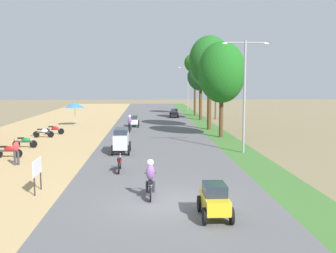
{
  "coord_description": "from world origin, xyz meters",
  "views": [
    {
      "loc": [
        -0.71,
        -15.39,
        4.95
      ],
      "look_at": [
        0.79,
        14.33,
        1.51
      ],
      "focal_mm": 42.23,
      "sensor_mm": 36.0,
      "label": 1
    }
  ],
  "objects_px": {
    "median_tree_second": "(210,61)",
    "median_tree_third": "(201,77)",
    "streetlamp_near": "(245,89)",
    "motorbike_ahead_third": "(120,137)",
    "car_hatchback_yellow": "(215,199)",
    "car_sedan_white": "(134,120)",
    "median_tree_fourth": "(195,64)",
    "car_van_silver": "(121,139)",
    "pedestrian_on_shoulder": "(16,150)",
    "utility_pole_near": "(216,81)",
    "parked_motorbike_third": "(44,132)",
    "parked_motorbike_nearest": "(8,150)",
    "motorbike_ahead_fourth": "(130,124)",
    "motorbike_ahead_second": "(120,162)",
    "utility_pole_far": "(222,81)",
    "car_sedan_black": "(174,113)",
    "motorbike_foreground_rider": "(150,180)",
    "parked_motorbike_second": "(25,141)",
    "streetlamp_mid": "(188,85)",
    "median_tree_nearest": "(222,72)",
    "street_signboard": "(37,169)",
    "vendor_umbrella": "(75,105)",
    "parked_motorbike_fourth": "(54,129)"
  },
  "relations": [
    {
      "from": "parked_motorbike_second",
      "to": "parked_motorbike_nearest",
      "type": "bearing_deg",
      "value": -88.4
    },
    {
      "from": "car_hatchback_yellow",
      "to": "car_sedan_white",
      "type": "xyz_separation_m",
      "value": [
        -3.89,
        28.67,
        -0.01
      ]
    },
    {
      "from": "car_van_silver",
      "to": "car_sedan_white",
      "type": "bearing_deg",
      "value": 88.92
    },
    {
      "from": "parked_motorbike_third",
      "to": "streetlamp_near",
      "type": "relative_size",
      "value": 0.24
    },
    {
      "from": "vendor_umbrella",
      "to": "parked_motorbike_nearest",
      "type": "bearing_deg",
      "value": -92.6
    },
    {
      "from": "parked_motorbike_fourth",
      "to": "parked_motorbike_second",
      "type": "bearing_deg",
      "value": -93.28
    },
    {
      "from": "car_sedan_white",
      "to": "parked_motorbike_nearest",
      "type": "bearing_deg",
      "value": -113.6
    },
    {
      "from": "motorbike_ahead_second",
      "to": "motorbike_foreground_rider",
      "type": "bearing_deg",
      "value": -71.77
    },
    {
      "from": "streetlamp_mid",
      "to": "motorbike_ahead_fourth",
      "type": "height_order",
      "value": "streetlamp_mid"
    },
    {
      "from": "median_tree_third",
      "to": "median_tree_fourth",
      "type": "distance_m",
      "value": 6.97
    },
    {
      "from": "car_van_silver",
      "to": "motorbike_foreground_rider",
      "type": "bearing_deg",
      "value": -79.67
    },
    {
      "from": "median_tree_nearest",
      "to": "motorbike_foreground_rider",
      "type": "relative_size",
      "value": 4.6
    },
    {
      "from": "parked_motorbike_nearest",
      "to": "motorbike_ahead_second",
      "type": "bearing_deg",
      "value": -29.91
    },
    {
      "from": "parked_motorbike_third",
      "to": "car_hatchback_yellow",
      "type": "height_order",
      "value": "car_hatchback_yellow"
    },
    {
      "from": "car_van_silver",
      "to": "motorbike_ahead_second",
      "type": "distance_m",
      "value": 5.49
    },
    {
      "from": "median_tree_nearest",
      "to": "utility_pole_far",
      "type": "height_order",
      "value": "utility_pole_far"
    },
    {
      "from": "utility_pole_far",
      "to": "median_tree_fourth",
      "type": "bearing_deg",
      "value": 119.85
    },
    {
      "from": "parked_motorbike_nearest",
      "to": "parked_motorbike_third",
      "type": "distance_m",
      "value": 9.13
    },
    {
      "from": "median_tree_fourth",
      "to": "streetlamp_near",
      "type": "relative_size",
      "value": 1.17
    },
    {
      "from": "median_tree_second",
      "to": "median_tree_third",
      "type": "bearing_deg",
      "value": 87.34
    },
    {
      "from": "pedestrian_on_shoulder",
      "to": "utility_pole_near",
      "type": "relative_size",
      "value": 0.17
    },
    {
      "from": "parked_motorbike_second",
      "to": "motorbike_ahead_third",
      "type": "distance_m",
      "value": 7.03
    },
    {
      "from": "median_tree_third",
      "to": "car_sedan_black",
      "type": "distance_m",
      "value": 6.36
    },
    {
      "from": "streetlamp_near",
      "to": "car_sedan_white",
      "type": "distance_m",
      "value": 18.14
    },
    {
      "from": "median_tree_third",
      "to": "parked_motorbike_nearest",
      "type": "bearing_deg",
      "value": -122.69
    },
    {
      "from": "median_tree_third",
      "to": "utility_pole_near",
      "type": "xyz_separation_m",
      "value": [
        2.09,
        1.04,
        -0.48
      ]
    },
    {
      "from": "car_sedan_black",
      "to": "motorbike_foreground_rider",
      "type": "height_order",
      "value": "motorbike_foreground_rider"
    },
    {
      "from": "median_tree_third",
      "to": "streetlamp_near",
      "type": "bearing_deg",
      "value": -90.3
    },
    {
      "from": "utility_pole_far",
      "to": "car_van_silver",
      "type": "relative_size",
      "value": 3.94
    },
    {
      "from": "streetlamp_mid",
      "to": "car_van_silver",
      "type": "distance_m",
      "value": 39.13
    },
    {
      "from": "streetlamp_near",
      "to": "median_tree_fourth",
      "type": "bearing_deg",
      "value": 89.63
    },
    {
      "from": "pedestrian_on_shoulder",
      "to": "utility_pole_near",
      "type": "distance_m",
      "value": 32.31
    },
    {
      "from": "parked_motorbike_third",
      "to": "car_sedan_black",
      "type": "relative_size",
      "value": 0.8
    },
    {
      "from": "street_signboard",
      "to": "motorbike_ahead_second",
      "type": "relative_size",
      "value": 0.83
    },
    {
      "from": "car_sedan_black",
      "to": "car_hatchback_yellow",
      "type": "bearing_deg",
      "value": -91.65
    },
    {
      "from": "pedestrian_on_shoulder",
      "to": "median_tree_third",
      "type": "relative_size",
      "value": 0.23
    },
    {
      "from": "streetlamp_near",
      "to": "motorbike_ahead_third",
      "type": "bearing_deg",
      "value": 153.17
    },
    {
      "from": "utility_pole_near",
      "to": "motorbike_ahead_third",
      "type": "bearing_deg",
      "value": -118.96
    },
    {
      "from": "utility_pole_near",
      "to": "motorbike_ahead_second",
      "type": "height_order",
      "value": "utility_pole_near"
    },
    {
      "from": "median_tree_third",
      "to": "motorbike_ahead_fourth",
      "type": "distance_m",
      "value": 15.27
    },
    {
      "from": "streetlamp_near",
      "to": "utility_pole_near",
      "type": "bearing_deg",
      "value": 84.78
    },
    {
      "from": "median_tree_nearest",
      "to": "streetlamp_mid",
      "type": "relative_size",
      "value": 1.14
    },
    {
      "from": "median_tree_second",
      "to": "car_van_silver",
      "type": "xyz_separation_m",
      "value": [
        -7.99,
        -12.96,
        -5.9
      ]
    },
    {
      "from": "car_van_silver",
      "to": "motorbike_ahead_fourth",
      "type": "distance_m",
      "value": 11.12
    },
    {
      "from": "parked_motorbike_fourth",
      "to": "car_sedan_black",
      "type": "bearing_deg",
      "value": 52.95
    },
    {
      "from": "parked_motorbike_third",
      "to": "streetlamp_mid",
      "type": "xyz_separation_m",
      "value": [
        15.59,
        30.19,
        3.71
      ]
    },
    {
      "from": "parked_motorbike_third",
      "to": "streetlamp_mid",
      "type": "bearing_deg",
      "value": 62.7
    },
    {
      "from": "median_tree_nearest",
      "to": "streetlamp_near",
      "type": "bearing_deg",
      "value": -88.79
    },
    {
      "from": "median_tree_nearest",
      "to": "median_tree_fourth",
      "type": "distance_m",
      "value": 22.4
    },
    {
      "from": "parked_motorbike_second",
      "to": "car_sedan_white",
      "type": "bearing_deg",
      "value": 60.24
    }
  ]
}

